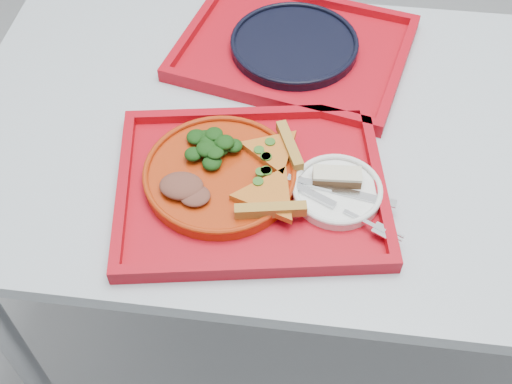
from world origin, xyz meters
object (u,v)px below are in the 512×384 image
Objects in this scene: navy_plate at (294,46)px; dessert_bar at (337,177)px; tray_main at (251,189)px; tray_far at (294,51)px; dinner_plate at (220,176)px.

dessert_bar is (0.10, -0.35, 0.02)m from navy_plate.
tray_main and tray_far have the same top height.
tray_far is 1.73× the size of dinner_plate.
dessert_bar reaches higher than tray_main.
dessert_bar is at bearing -60.94° from tray_far.
dinner_plate is 0.37m from navy_plate.
tray_main is 1.73× the size of dinner_plate.
dessert_bar reaches higher than navy_plate.
tray_main is at bearing -96.20° from navy_plate.
dessert_bar is (0.20, 0.01, 0.02)m from dinner_plate.
dinner_plate is (-0.10, -0.36, 0.02)m from tray_far.
navy_plate is at bearing 0.00° from tray_far.
dessert_bar is (0.10, -0.35, 0.03)m from tray_far.
tray_main is 0.06m from dinner_plate.
dessert_bar reaches higher than tray_far.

